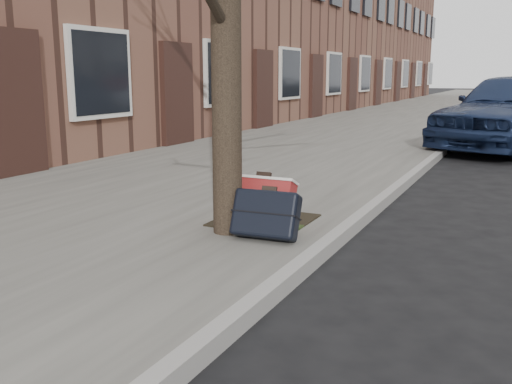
% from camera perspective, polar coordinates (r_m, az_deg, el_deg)
% --- Properties ---
extents(ground, '(120.00, 120.00, 0.00)m').
position_cam_1_polar(ground, '(3.89, 20.86, -11.74)').
color(ground, black).
rests_on(ground, ground).
extents(near_sidewalk, '(5.00, 70.00, 0.12)m').
position_cam_1_polar(near_sidewalk, '(19.04, 14.01, 7.08)').
color(near_sidewalk, slate).
rests_on(near_sidewalk, ground).
extents(house_near, '(6.80, 40.00, 7.00)m').
position_cam_1_polar(house_near, '(22.00, -0.81, 16.98)').
color(house_near, brown).
rests_on(house_near, ground).
extents(dirt_patch, '(0.85, 0.85, 0.02)m').
position_cam_1_polar(dirt_patch, '(5.45, 0.83, -2.82)').
color(dirt_patch, black).
rests_on(dirt_patch, near_sidewalk).
extents(suitcase_red, '(0.62, 0.34, 0.48)m').
position_cam_1_polar(suitcase_red, '(5.14, 0.34, -1.06)').
color(suitcase_red, maroon).
rests_on(suitcase_red, near_sidewalk).
extents(suitcase_navy, '(0.58, 0.37, 0.44)m').
position_cam_1_polar(suitcase_navy, '(4.80, 1.01, -2.20)').
color(suitcase_navy, black).
rests_on(suitcase_navy, near_sidewalk).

